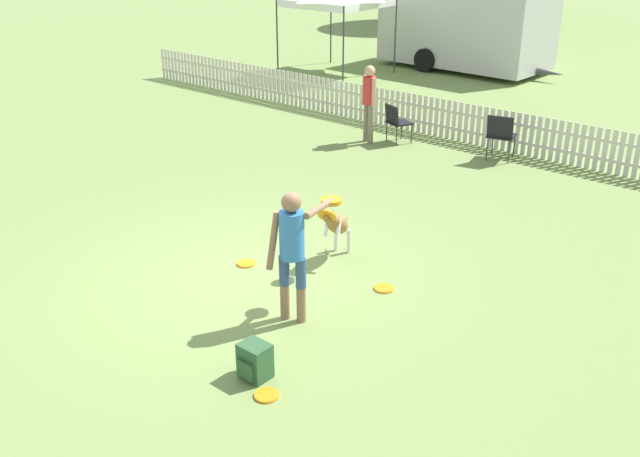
{
  "coord_description": "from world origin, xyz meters",
  "views": [
    {
      "loc": [
        6.04,
        -5.56,
        4.31
      ],
      "look_at": [
        0.86,
        0.56,
        0.75
      ],
      "focal_mm": 40.0,
      "sensor_mm": 36.0,
      "label": 1
    }
  ],
  "objects_px": {
    "folding_chair_blue_left": "(396,120)",
    "folding_chair_center": "(501,133)",
    "frisbee_near_handler": "(267,395)",
    "backpack_on_grass": "(255,361)",
    "leaping_dog": "(336,224)",
    "frisbee_midfield": "(246,263)",
    "spectator_standing": "(369,97)",
    "frisbee_near_dog": "(384,288)",
    "equipment_trailer": "(466,26)",
    "handler_person": "(294,242)"
  },
  "relations": [
    {
      "from": "folding_chair_blue_left",
      "to": "spectator_standing",
      "type": "relative_size",
      "value": 0.51
    },
    {
      "from": "folding_chair_center",
      "to": "equipment_trailer",
      "type": "bearing_deg",
      "value": -68.83
    },
    {
      "from": "frisbee_near_dog",
      "to": "folding_chair_center",
      "type": "distance_m",
      "value": 5.72
    },
    {
      "from": "handler_person",
      "to": "frisbee_near_dog",
      "type": "height_order",
      "value": "handler_person"
    },
    {
      "from": "leaping_dog",
      "to": "frisbee_midfield",
      "type": "bearing_deg",
      "value": 24.27
    },
    {
      "from": "equipment_trailer",
      "to": "frisbee_midfield",
      "type": "bearing_deg",
      "value": -69.89
    },
    {
      "from": "frisbee_near_handler",
      "to": "backpack_on_grass",
      "type": "bearing_deg",
      "value": 153.93
    },
    {
      "from": "frisbee_near_handler",
      "to": "frisbee_midfield",
      "type": "relative_size",
      "value": 1.0
    },
    {
      "from": "folding_chair_blue_left",
      "to": "equipment_trailer",
      "type": "xyz_separation_m",
      "value": [
        -2.77,
        7.56,
        0.78
      ]
    },
    {
      "from": "leaping_dog",
      "to": "frisbee_near_dog",
      "type": "bearing_deg",
      "value": 145.06
    },
    {
      "from": "frisbee_near_handler",
      "to": "folding_chair_blue_left",
      "type": "distance_m",
      "value": 8.62
    },
    {
      "from": "frisbee_near_handler",
      "to": "spectator_standing",
      "type": "height_order",
      "value": "spectator_standing"
    },
    {
      "from": "handler_person",
      "to": "frisbee_near_handler",
      "type": "height_order",
      "value": "handler_person"
    },
    {
      "from": "folding_chair_blue_left",
      "to": "backpack_on_grass",
      "type": "bearing_deg",
      "value": 137.06
    },
    {
      "from": "handler_person",
      "to": "folding_chair_center",
      "type": "height_order",
      "value": "handler_person"
    },
    {
      "from": "spectator_standing",
      "to": "equipment_trailer",
      "type": "distance_m",
      "value": 8.24
    },
    {
      "from": "frisbee_midfield",
      "to": "folding_chair_center",
      "type": "relative_size",
      "value": 0.28
    },
    {
      "from": "leaping_dog",
      "to": "folding_chair_center",
      "type": "distance_m",
      "value": 5.32
    },
    {
      "from": "frisbee_near_dog",
      "to": "folding_chair_blue_left",
      "type": "bearing_deg",
      "value": 123.44
    },
    {
      "from": "leaping_dog",
      "to": "equipment_trailer",
      "type": "xyz_separation_m",
      "value": [
        -5.24,
        12.54,
        0.72
      ]
    },
    {
      "from": "leaping_dog",
      "to": "frisbee_midfield",
      "type": "distance_m",
      "value": 1.32
    },
    {
      "from": "folding_chair_center",
      "to": "frisbee_near_dog",
      "type": "bearing_deg",
      "value": 90.12
    },
    {
      "from": "leaping_dog",
      "to": "spectator_standing",
      "type": "distance_m",
      "value": 5.5
    },
    {
      "from": "frisbee_near_dog",
      "to": "spectator_standing",
      "type": "xyz_separation_m",
      "value": [
        -3.89,
        4.88,
        0.93
      ]
    },
    {
      "from": "handler_person",
      "to": "leaping_dog",
      "type": "height_order",
      "value": "handler_person"
    },
    {
      "from": "handler_person",
      "to": "spectator_standing",
      "type": "bearing_deg",
      "value": 98.48
    },
    {
      "from": "folding_chair_blue_left",
      "to": "folding_chair_center",
      "type": "xyz_separation_m",
      "value": [
        2.14,
        0.33,
        0.06
      ]
    },
    {
      "from": "equipment_trailer",
      "to": "handler_person",
      "type": "bearing_deg",
      "value": -65.47
    },
    {
      "from": "handler_person",
      "to": "equipment_trailer",
      "type": "distance_m",
      "value": 15.17
    },
    {
      "from": "folding_chair_blue_left",
      "to": "folding_chair_center",
      "type": "relative_size",
      "value": 0.89
    },
    {
      "from": "folding_chair_blue_left",
      "to": "spectator_standing",
      "type": "height_order",
      "value": "spectator_standing"
    },
    {
      "from": "leaping_dog",
      "to": "folding_chair_center",
      "type": "bearing_deg",
      "value": -107.8
    },
    {
      "from": "handler_person",
      "to": "frisbee_near_handler",
      "type": "bearing_deg",
      "value": -80.03
    },
    {
      "from": "backpack_on_grass",
      "to": "frisbee_near_dog",
      "type": "bearing_deg",
      "value": 91.78
    },
    {
      "from": "frisbee_near_dog",
      "to": "frisbee_midfield",
      "type": "distance_m",
      "value": 1.92
    },
    {
      "from": "frisbee_near_handler",
      "to": "folding_chair_center",
      "type": "bearing_deg",
      "value": 101.81
    },
    {
      "from": "backpack_on_grass",
      "to": "folding_chair_center",
      "type": "relative_size",
      "value": 0.43
    },
    {
      "from": "leaping_dog",
      "to": "spectator_standing",
      "type": "height_order",
      "value": "spectator_standing"
    },
    {
      "from": "frisbee_midfield",
      "to": "folding_chair_center",
      "type": "distance_m",
      "value": 6.22
    },
    {
      "from": "frisbee_near_dog",
      "to": "backpack_on_grass",
      "type": "distance_m",
      "value": 2.35
    },
    {
      "from": "handler_person",
      "to": "frisbee_midfield",
      "type": "distance_m",
      "value": 1.83
    },
    {
      "from": "handler_person",
      "to": "frisbee_near_handler",
      "type": "distance_m",
      "value": 1.77
    },
    {
      "from": "handler_person",
      "to": "leaping_dog",
      "type": "distance_m",
      "value": 1.64
    },
    {
      "from": "leaping_dog",
      "to": "frisbee_near_handler",
      "type": "bearing_deg",
      "value": 94.98
    },
    {
      "from": "frisbee_near_handler",
      "to": "frisbee_near_dog",
      "type": "xyz_separation_m",
      "value": [
        -0.38,
        2.5,
        0.0
      ]
    },
    {
      "from": "backpack_on_grass",
      "to": "spectator_standing",
      "type": "relative_size",
      "value": 0.24
    },
    {
      "from": "leaping_dog",
      "to": "equipment_trailer",
      "type": "distance_m",
      "value": 13.61
    },
    {
      "from": "handler_person",
      "to": "folding_chair_blue_left",
      "type": "distance_m",
      "value": 7.15
    },
    {
      "from": "leaping_dog",
      "to": "folding_chair_center",
      "type": "height_order",
      "value": "leaping_dog"
    },
    {
      "from": "frisbee_near_dog",
      "to": "folding_chair_center",
      "type": "height_order",
      "value": "folding_chair_center"
    }
  ]
}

